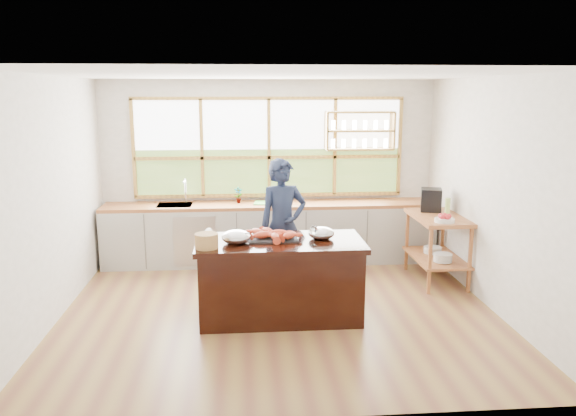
{
  "coord_description": "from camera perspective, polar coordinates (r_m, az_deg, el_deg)",
  "views": [
    {
      "loc": [
        -0.4,
        -6.2,
        2.51
      ],
      "look_at": [
        0.12,
        0.15,
        1.2
      ],
      "focal_mm": 35.0,
      "sensor_mm": 36.0,
      "label": 1
    }
  ],
  "objects": [
    {
      "name": "parchment_roll",
      "position": [
        6.41,
        -8.3,
        -2.66
      ],
      "size": [
        0.13,
        0.31,
        0.08
      ],
      "primitive_type": "cylinder",
      "rotation": [
        1.57,
        0.0,
        -0.16
      ],
      "color": "white",
      "rests_on": "island"
    },
    {
      "name": "back_counter",
      "position": [
        8.41,
        -1.92,
        -2.5
      ],
      "size": [
        4.9,
        0.63,
        0.9
      ],
      "color": "#AEABA4",
      "rests_on": "ground_plane"
    },
    {
      "name": "ground_plane",
      "position": [
        6.71,
        -0.91,
        -10.33
      ],
      "size": [
        5.0,
        5.0,
        0.0
      ],
      "primitive_type": "plane",
      "color": "olive"
    },
    {
      "name": "wine_bottle",
      "position": [
        7.56,
        15.89,
        -0.04
      ],
      "size": [
        0.09,
        0.09,
        0.27
      ],
      "primitive_type": "cylinder",
      "rotation": [
        0.0,
        0.0,
        -0.31
      ],
      "color": "#A2C35C",
      "rests_on": "right_shelf_unit"
    },
    {
      "name": "wine_glass",
      "position": [
        6.0,
        2.64,
        -2.34
      ],
      "size": [
        0.08,
        0.08,
        0.22
      ],
      "color": "white",
      "rests_on": "island"
    },
    {
      "name": "mixing_bowl_right",
      "position": [
        6.31,
        3.4,
        -2.58
      ],
      "size": [
        0.29,
        0.29,
        0.14
      ],
      "primitive_type": "ellipsoid",
      "color": "#B1B2B8",
      "rests_on": "island"
    },
    {
      "name": "island",
      "position": [
        6.36,
        -0.81,
        -7.21
      ],
      "size": [
        1.85,
        0.9,
        0.9
      ],
      "color": "black",
      "rests_on": "ground_plane"
    },
    {
      "name": "wicker_basket",
      "position": [
        5.98,
        -8.28,
        -3.33
      ],
      "size": [
        0.25,
        0.25,
        0.16
      ],
      "primitive_type": "cylinder",
      "color": "#B37F49",
      "rests_on": "island"
    },
    {
      "name": "mixing_bowl_left",
      "position": [
        6.14,
        -5.29,
        -2.95
      ],
      "size": [
        0.32,
        0.32,
        0.15
      ],
      "primitive_type": "ellipsoid",
      "color": "#B1B2B8",
      "rests_on": "island"
    },
    {
      "name": "room_shell",
      "position": [
        6.77,
        -1.04,
        5.22
      ],
      "size": [
        5.02,
        4.52,
        2.71
      ],
      "color": "silver",
      "rests_on": "ground_plane"
    },
    {
      "name": "cutting_board",
      "position": [
        8.31,
        -2.05,
        0.53
      ],
      "size": [
        0.44,
        0.36,
        0.01
      ],
      "primitive_type": "cube",
      "rotation": [
        0.0,
        0.0,
        -0.15
      ],
      "color": "#5ABF47",
      "rests_on": "back_counter"
    },
    {
      "name": "right_shelf_unit",
      "position": [
        7.79,
        14.94,
        -2.91
      ],
      "size": [
        0.62,
        1.1,
        0.9
      ],
      "color": "#A96C38",
      "rests_on": "ground_plane"
    },
    {
      "name": "espresso_machine",
      "position": [
        8.0,
        14.33,
        0.81
      ],
      "size": [
        0.34,
        0.36,
        0.31
      ],
      "primitive_type": "cube",
      "rotation": [
        0.0,
        0.0,
        -0.29
      ],
      "color": "black",
      "rests_on": "right_shelf_unit"
    },
    {
      "name": "fruit_bowl",
      "position": [
        7.37,
        15.63,
        -1.07
      ],
      "size": [
        0.25,
        0.25,
        0.11
      ],
      "color": "silver",
      "rests_on": "right_shelf_unit"
    },
    {
      "name": "lobster_pile",
      "position": [
        6.28,
        -1.64,
        -2.67
      ],
      "size": [
        0.55,
        0.48,
        0.08
      ],
      "color": "red",
      "rests_on": "slate_board"
    },
    {
      "name": "cook",
      "position": [
        7.12,
        -0.52,
        -1.82
      ],
      "size": [
        0.71,
        0.56,
        1.71
      ],
      "primitive_type": "imported",
      "rotation": [
        0.0,
        0.0,
        0.27
      ],
      "color": "#19223B",
      "rests_on": "ground_plane"
    },
    {
      "name": "slate_board",
      "position": [
        6.3,
        -1.57,
        -3.08
      ],
      "size": [
        0.55,
        0.41,
        0.02
      ],
      "primitive_type": "cube",
      "rotation": [
        0.0,
        0.0,
        0.01
      ],
      "color": "black",
      "rests_on": "island"
    },
    {
      "name": "potted_plant",
      "position": [
        8.34,
        -5.07,
        1.32
      ],
      "size": [
        0.14,
        0.1,
        0.24
      ],
      "primitive_type": "imported",
      "rotation": [
        0.0,
        0.0,
        0.15
      ],
      "color": "slate",
      "rests_on": "back_counter"
    }
  ]
}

